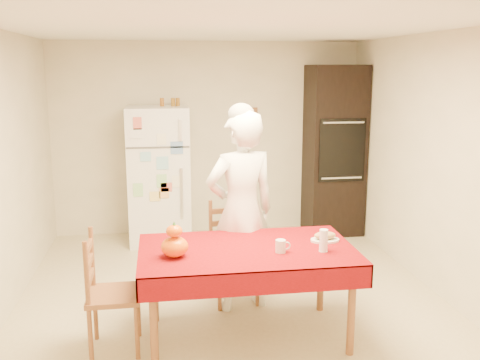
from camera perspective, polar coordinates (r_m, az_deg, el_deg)
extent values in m
plane|color=tan|center=(5.24, -0.98, -12.47)|extent=(4.50, 4.50, 0.00)
cube|color=beige|center=(7.07, -3.46, 4.45)|extent=(4.00, 0.02, 2.50)
cube|color=beige|center=(2.72, 5.35, -7.74)|extent=(4.00, 0.02, 2.50)
cube|color=beige|center=(5.49, 20.14, 1.59)|extent=(0.02, 4.50, 2.50)
cube|color=white|center=(4.79, -1.08, 15.93)|extent=(4.00, 4.50, 0.02)
cube|color=brown|center=(7.10, 0.98, 6.53)|extent=(0.22, 0.02, 0.30)
cube|color=white|center=(6.74, -8.64, 0.52)|extent=(0.75, 0.70, 1.70)
cube|color=silver|center=(6.29, -6.39, 5.31)|extent=(0.03, 0.03, 0.25)
cube|color=silver|center=(6.42, -6.24, -1.36)|extent=(0.03, 0.03, 0.60)
cube|color=black|center=(7.12, 10.00, 3.12)|extent=(0.70, 0.60, 2.20)
cube|color=black|center=(6.82, 10.84, 3.13)|extent=(0.59, 0.02, 0.80)
cylinder|color=brown|center=(4.01, -9.18, -15.03)|extent=(0.06, 0.06, 0.71)
cylinder|color=brown|center=(4.72, -9.12, -10.77)|extent=(0.06, 0.06, 0.71)
cylinder|color=brown|center=(4.25, 11.80, -13.54)|extent=(0.06, 0.06, 0.71)
cylinder|color=brown|center=(4.93, 8.62, -9.78)|extent=(0.06, 0.06, 0.71)
cube|color=brown|center=(4.27, 0.74, -7.68)|extent=(1.60, 0.90, 0.04)
cube|color=#510405|center=(4.27, 0.74, -7.36)|extent=(1.70, 1.00, 0.01)
cylinder|color=brown|center=(4.92, -2.19, -11.46)|extent=(0.04, 0.04, 0.43)
cylinder|color=brown|center=(5.22, -3.09, -10.03)|extent=(0.04, 0.04, 0.43)
cylinder|color=brown|center=(5.00, 1.89, -11.01)|extent=(0.04, 0.04, 0.43)
cylinder|color=brown|center=(5.31, 0.76, -9.65)|extent=(0.04, 0.04, 0.43)
cube|color=brown|center=(5.02, -0.66, -8.04)|extent=(0.47, 0.45, 0.04)
cube|color=brown|center=(5.10, -1.17, -4.77)|extent=(0.36, 0.07, 0.50)
cylinder|color=brown|center=(4.24, -10.93, -15.69)|extent=(0.04, 0.04, 0.43)
cylinder|color=brown|center=(4.27, -15.67, -15.74)|extent=(0.04, 0.04, 0.43)
cylinder|color=brown|center=(4.56, -10.79, -13.61)|extent=(0.04, 0.04, 0.43)
cylinder|color=brown|center=(4.59, -15.16, -13.67)|extent=(0.04, 0.04, 0.43)
cube|color=brown|center=(4.31, -13.29, -11.85)|extent=(0.40, 0.42, 0.04)
cube|color=brown|center=(4.23, -15.77, -8.77)|extent=(0.03, 0.36, 0.50)
imported|color=white|center=(4.77, 0.12, -3.39)|extent=(0.75, 0.58, 1.81)
cylinder|color=silver|center=(4.17, 4.35, -7.05)|extent=(0.08, 0.08, 0.10)
ellipsoid|color=#CD3C04|center=(4.08, -6.99, -7.09)|extent=(0.21, 0.21, 0.16)
ellipsoid|color=#E34805|center=(4.05, -7.03, -5.42)|extent=(0.12, 0.12, 0.09)
cylinder|color=white|center=(4.21, 8.90, -6.39)|extent=(0.07, 0.07, 0.18)
cylinder|color=white|center=(4.48, 9.04, -6.34)|extent=(0.24, 0.24, 0.02)
ellipsoid|color=#A2754F|center=(4.47, 9.06, -5.85)|extent=(0.18, 0.10, 0.06)
cylinder|color=#98591B|center=(6.68, -8.32, 8.22)|extent=(0.05, 0.05, 0.10)
cylinder|color=#8F611A|center=(6.68, -7.16, 8.25)|extent=(0.05, 0.05, 0.10)
cylinder|color=brown|center=(6.68, -6.66, 8.27)|extent=(0.05, 0.05, 0.10)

